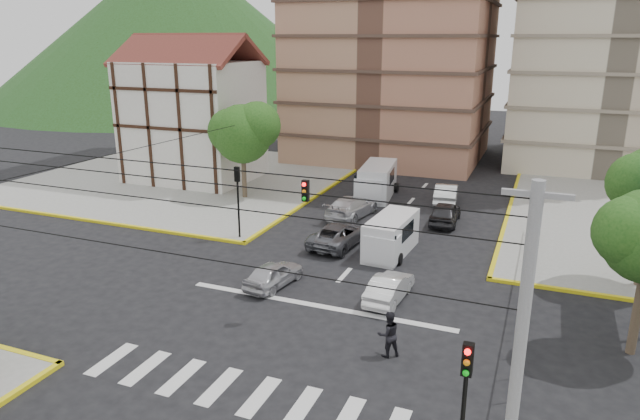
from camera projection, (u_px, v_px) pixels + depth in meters
The scene contains 21 objects.
ground at pixel (306, 317), 25.28m from camera, with size 160.00×160.00×0.00m, color black.
sidewalk_nw at pixel (187, 177), 50.14m from camera, with size 26.00×26.00×0.15m, color gray.
crosswalk_stripes at pixel (239, 391), 19.95m from camera, with size 12.00×2.40×0.01m, color silver.
stop_line at pixel (317, 305), 26.34m from camera, with size 13.00×0.40×0.01m, color silver.
tudor_building at pixel (193, 119), 48.28m from camera, with size 10.80×8.05×12.23m.
distant_hill at pixel (179, 25), 102.97m from camera, with size 70.00×70.00×28.00m, color #234416.
park_fence at pixel (526, 308), 26.06m from camera, with size 0.10×22.50×1.66m, color black, non-canonical shape.
tree_tudor at pixel (244, 131), 42.22m from camera, with size 5.39×4.40×7.43m.
traffic_light_se at pixel (465, 393), 14.66m from camera, with size 0.28×0.22×4.40m.
traffic_light_nw at pixel (238, 190), 34.08m from camera, with size 0.28×0.22×4.40m.
traffic_light_hanging at pixel (284, 201), 21.75m from camera, with size 18.00×9.12×0.92m.
utility_pole_se at pixel (517, 371), 12.69m from camera, with size 1.40×0.28×9.00m.
van_right_lane at pixel (390, 237), 32.22m from camera, with size 2.21×4.93×2.17m.
van_left_lane at pixel (377, 182), 43.76m from camera, with size 2.86×5.85×2.53m.
car_silver_front_left at pixel (274, 274), 28.28m from camera, with size 1.49×3.70×1.26m, color silver.
car_white_front_right at pixel (389, 288), 26.73m from camera, with size 1.34×3.84×1.27m, color white.
car_grey_mid_left at pixel (339, 234), 33.78m from camera, with size 2.30×4.99×1.39m, color slate.
car_silver_rear_left at pixel (352, 207), 39.08m from camera, with size 2.07×5.09×1.48m, color silver.
car_darkgrey_mid_right at pixel (445, 213), 37.74m from camera, with size 1.75×4.35×1.48m, color #28282B.
car_white_rear_right at pixel (446, 193), 42.41m from camera, with size 1.58×4.53×1.49m, color white.
pedestrian_crosswalk at pixel (388, 334), 21.94m from camera, with size 0.91×0.71×1.86m, color black.
Camera 1 is at (9.06, -20.93, 11.89)m, focal length 32.00 mm.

